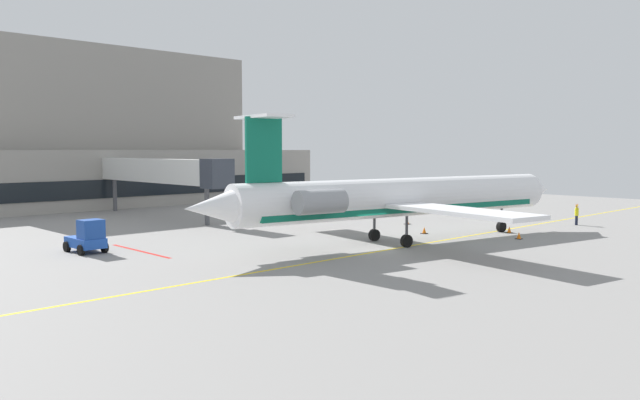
# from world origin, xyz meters

# --- Properties ---
(ground) EXTENTS (120.00, 120.00, 0.11)m
(ground) POSITION_xyz_m (-0.00, 0.00, -0.05)
(ground) COLOR gray
(terminal_building) EXTENTS (60.86, 16.89, 19.85)m
(terminal_building) POSITION_xyz_m (2.77, 49.28, 7.76)
(terminal_building) COLOR gray
(terminal_building) RESTS_ON ground
(jet_bridge_west) EXTENTS (2.40, 22.66, 6.11)m
(jet_bridge_west) POSITION_xyz_m (-0.34, 27.91, 4.74)
(jet_bridge_west) COLOR silver
(jet_bridge_west) RESTS_ON ground
(regional_jet) EXTENTS (33.79, 25.11, 9.08)m
(regional_jet) POSITION_xyz_m (3.73, 0.87, 3.36)
(regional_jet) COLOR white
(regional_jet) RESTS_ON ground
(baggage_tug) EXTENTS (2.00, 3.11, 2.28)m
(baggage_tug) POSITION_xyz_m (-14.79, 12.60, 1.01)
(baggage_tug) COLOR #1E4CB2
(baggage_tug) RESTS_ON ground
(pushback_tractor) EXTENTS (4.16, 3.25, 2.37)m
(pushback_tractor) POSITION_xyz_m (11.69, 29.65, 1.06)
(pushback_tractor) COLOR #1E4CB2
(pushback_tractor) RESTS_ON ground
(belt_loader) EXTENTS (3.51, 2.18, 2.20)m
(belt_loader) POSITION_xyz_m (17.16, 17.86, 0.99)
(belt_loader) COLOR #19389E
(belt_loader) RESTS_ON ground
(marshaller) EXTENTS (0.83, 0.34, 1.95)m
(marshaller) POSITION_xyz_m (24.23, -3.38, 1.00)
(marshaller) COLOR #191E33
(marshaller) RESTS_ON ground
(safety_cone_alpha) EXTENTS (0.47, 0.47, 0.55)m
(safety_cone_alpha) POSITION_xyz_m (14.77, -1.92, 0.25)
(safety_cone_alpha) COLOR orange
(safety_cone_alpha) RESTS_ON ground
(safety_cone_bravo) EXTENTS (0.47, 0.47, 0.55)m
(safety_cone_bravo) POSITION_xyz_m (13.50, 7.79, 0.25)
(safety_cone_bravo) COLOR orange
(safety_cone_bravo) RESTS_ON ground
(safety_cone_charlie) EXTENTS (0.47, 0.47, 0.55)m
(safety_cone_charlie) POSITION_xyz_m (12.06, -4.27, 0.25)
(safety_cone_charlie) COLOR orange
(safety_cone_charlie) RESTS_ON ground
(safety_cone_delta) EXTENTS (0.47, 0.47, 0.55)m
(safety_cone_delta) POSITION_xyz_m (9.33, 2.73, 0.25)
(safety_cone_delta) COLOR orange
(safety_cone_delta) RESTS_ON ground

